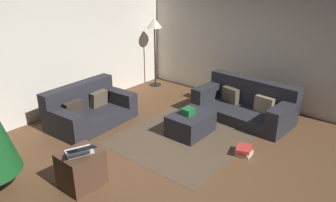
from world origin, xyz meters
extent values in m
plane|color=brown|center=(0.00, 0.00, 0.00)|extent=(6.40, 6.40, 0.00)
cube|color=silver|center=(0.00, 3.14, 1.30)|extent=(6.40, 0.12, 2.60)
cube|color=silver|center=(3.14, 0.00, 1.30)|extent=(0.12, 6.40, 2.60)
cube|color=#26262B|center=(0.15, 2.15, 0.11)|extent=(1.60, 1.01, 0.22)
cube|color=#26262B|center=(0.13, 2.49, 0.48)|extent=(1.56, 0.33, 0.50)
cube|color=#26262B|center=(0.81, 2.19, 0.36)|extent=(0.29, 0.93, 0.26)
cube|color=#26262B|center=(-0.50, 2.11, 0.36)|extent=(0.29, 0.93, 0.26)
cube|color=brown|center=(0.45, 2.31, 0.37)|extent=(0.37, 0.18, 0.31)
cube|color=#372D24|center=(-0.16, 2.27, 0.37)|extent=(0.37, 0.18, 0.31)
cube|color=#26262B|center=(2.15, 0.08, 0.11)|extent=(1.04, 1.91, 0.21)
cube|color=#26262B|center=(2.49, 0.06, 0.47)|extent=(0.37, 1.86, 0.53)
cube|color=#26262B|center=(2.09, -0.72, 0.36)|extent=(0.93, 0.30, 0.30)
cube|color=#26262B|center=(2.21, 0.88, 0.36)|extent=(0.93, 0.30, 0.30)
cube|color=#8C7A5B|center=(2.26, -0.30, 0.36)|extent=(0.17, 0.37, 0.30)
cube|color=brown|center=(2.31, 0.44, 0.36)|extent=(0.22, 0.38, 0.31)
cube|color=#26262B|center=(1.01, 0.50, 0.19)|extent=(0.79, 0.58, 0.38)
cube|color=#19662D|center=(0.96, 0.52, 0.43)|extent=(0.21, 0.18, 0.12)
cube|color=black|center=(1.14, 0.59, 0.39)|extent=(0.12, 0.16, 0.02)
cube|color=#4C3323|center=(-1.11, 0.75, 0.25)|extent=(0.52, 0.44, 0.50)
cube|color=silver|center=(-1.11, 0.75, 0.51)|extent=(0.40, 0.34, 0.02)
cube|color=black|center=(-1.17, 0.60, 0.63)|extent=(0.39, 0.33, 0.10)
cube|color=beige|center=(0.96, -0.58, 0.03)|extent=(0.26, 0.24, 0.05)
cube|color=#B7332D|center=(0.97, -0.59, 0.07)|extent=(0.30, 0.17, 0.03)
cube|color=#B7332D|center=(0.96, -0.56, 0.11)|extent=(0.33, 0.28, 0.05)
cylinder|color=black|center=(2.58, 2.72, 0.01)|extent=(0.28, 0.28, 0.02)
cylinder|color=black|center=(2.58, 2.72, 0.72)|extent=(0.04, 0.04, 1.45)
cone|color=beige|center=(2.58, 2.72, 1.57)|extent=(0.36, 0.36, 0.24)
cube|color=#4F3E2D|center=(1.01, 0.50, 0.00)|extent=(2.60, 2.00, 0.01)
camera|label=1|loc=(-3.10, -2.36, 2.63)|focal=33.65mm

